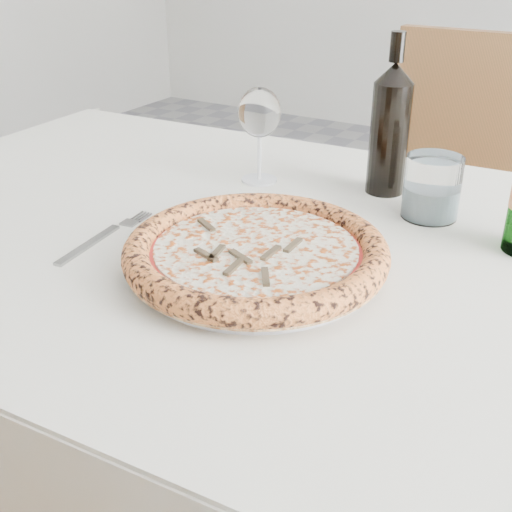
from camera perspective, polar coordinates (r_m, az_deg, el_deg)
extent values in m
cube|color=slate|center=(1.59, -1.44, -19.45)|extent=(5.00, 6.00, 0.02)
cube|color=brown|center=(0.90, 3.24, -0.13)|extent=(1.48, 0.89, 0.04)
cube|color=white|center=(0.89, 3.28, 1.18)|extent=(1.54, 0.96, 0.01)
cube|color=white|center=(1.31, 12.17, 3.91)|extent=(1.50, 0.01, 0.22)
cylinder|color=brown|center=(1.68, -11.60, -1.61)|extent=(0.06, 0.06, 0.71)
cube|color=brown|center=(1.64, 15.80, 0.96)|extent=(0.44, 0.44, 0.04)
cube|color=brown|center=(1.73, 18.85, 10.78)|extent=(0.43, 0.05, 0.46)
cylinder|color=brown|center=(1.57, 19.00, -10.83)|extent=(0.04, 0.04, 0.43)
cylinder|color=brown|center=(1.95, 11.56, -2.00)|extent=(0.04, 0.04, 0.43)
cylinder|color=brown|center=(1.66, 6.83, -7.18)|extent=(0.04, 0.04, 0.43)
cylinder|color=white|center=(0.81, 0.00, -0.82)|extent=(0.30, 0.30, 0.01)
torus|color=white|center=(0.81, 0.00, -0.51)|extent=(0.29, 0.29, 0.01)
cylinder|color=tan|center=(0.80, 0.00, 0.00)|extent=(0.32, 0.32, 0.01)
torus|color=#C6692E|center=(0.80, 0.00, 0.51)|extent=(0.33, 0.33, 0.03)
cylinder|color=red|center=(0.80, 0.00, 0.51)|extent=(0.28, 0.28, 0.00)
cylinder|color=#F5EAC7|center=(0.80, 0.00, 0.70)|extent=(0.26, 0.26, 0.00)
cube|color=brown|center=(0.78, 2.04, 0.46)|extent=(0.04, 0.01, 0.00)
cube|color=brown|center=(0.81, 3.59, 1.39)|extent=(0.03, 0.03, 0.00)
cube|color=brown|center=(0.85, 2.48, 2.82)|extent=(0.01, 0.04, 0.00)
cube|color=brown|center=(0.83, -0.65, 2.11)|extent=(0.03, 0.03, 0.00)
cube|color=brown|center=(0.83, -3.49, 1.89)|extent=(0.04, 0.01, 0.00)
cube|color=brown|center=(0.78, -5.56, 0.37)|extent=(0.03, 0.03, 0.00)
cube|color=brown|center=(0.76, -1.70, -0.26)|extent=(0.01, 0.04, 0.00)
cube|color=brown|center=(0.74, 1.23, -1.11)|extent=(0.03, 0.03, 0.00)
cube|color=gray|center=(0.91, -14.61, 1.03)|extent=(0.03, 0.13, 0.00)
cube|color=gray|center=(0.96, -11.31, 2.84)|extent=(0.03, 0.02, 0.00)
cylinder|color=gray|center=(0.98, -10.71, 3.47)|extent=(0.00, 0.03, 0.00)
cylinder|color=gray|center=(0.98, -10.46, 3.41)|extent=(0.00, 0.03, 0.00)
cylinder|color=gray|center=(0.97, -10.21, 3.34)|extent=(0.00, 0.03, 0.00)
cylinder|color=gray|center=(0.97, -9.95, 3.28)|extent=(0.00, 0.03, 0.00)
cylinder|color=white|center=(1.11, 0.29, 6.79)|extent=(0.06, 0.06, 0.00)
cylinder|color=white|center=(1.10, 0.30, 8.87)|extent=(0.01, 0.01, 0.08)
ellipsoid|color=white|center=(1.08, 0.31, 12.64)|extent=(0.07, 0.07, 0.08)
cylinder|color=white|center=(0.99, 15.38, 5.91)|extent=(0.08, 0.08, 0.09)
cylinder|color=silver|center=(0.99, 15.22, 4.68)|extent=(0.07, 0.07, 0.05)
cylinder|color=black|center=(1.06, 11.71, 10.11)|extent=(0.06, 0.06, 0.18)
cone|color=black|center=(1.03, 12.26, 15.64)|extent=(0.06, 0.06, 0.03)
cylinder|color=black|center=(1.03, 12.48, 17.72)|extent=(0.02, 0.02, 0.04)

